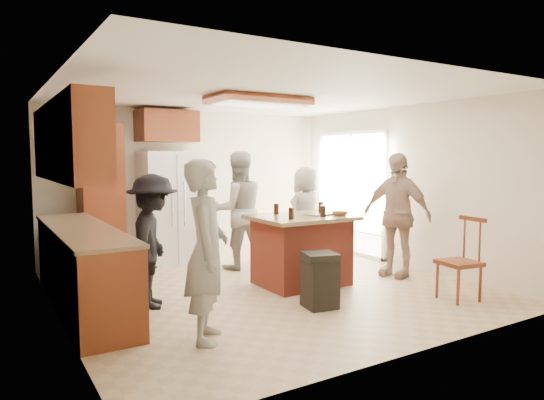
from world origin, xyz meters
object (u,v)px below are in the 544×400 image
person_side_right (396,215)px  refrigerator (170,208)px  person_front_left (207,251)px  person_behind_right (306,214)px  trash_bin (320,280)px  person_counter (153,241)px  person_behind_left (238,210)px  spindle_chair (460,262)px  kitchen_island (301,249)px

person_side_right → refrigerator: refrigerator is taller
person_front_left → person_side_right: 3.45m
person_behind_right → trash_bin: (-1.35, -2.16, -0.46)m
person_behind_right → refrigerator: refrigerator is taller
person_side_right → person_counter: (-3.44, 0.37, -0.13)m
person_side_right → person_counter: 3.46m
person_behind_right → trash_bin: 2.59m
person_behind_left → trash_bin: size_ratio=2.85×
person_front_left → spindle_chair: person_front_left is taller
refrigerator → person_side_right: bearing=-45.4°
person_front_left → trash_bin: person_front_left is taller
spindle_chair → person_behind_right: bearing=95.3°
person_counter → kitchen_island: size_ratio=1.19×
spindle_chair → kitchen_island: bearing=127.4°
person_front_left → spindle_chair: 3.15m
person_counter → person_behind_right: bearing=-45.2°
person_behind_right → person_behind_left: bearing=-10.6°
person_behind_left → kitchen_island: bearing=111.4°
person_behind_left → person_counter: (-1.72, -1.23, -0.14)m
refrigerator → spindle_chair: refrigerator is taller
trash_bin → spindle_chair: size_ratio=0.63×
spindle_chair → person_behind_left: bearing=117.4°
person_behind_right → kitchen_island: size_ratio=1.21×
person_behind_left → refrigerator: size_ratio=1.00×
person_front_left → trash_bin: 1.60m
person_front_left → person_counter: size_ratio=1.11×
person_behind_right → spindle_chair: person_behind_right is taller
person_front_left → kitchen_island: (1.90, 1.19, -0.37)m
person_behind_right → trash_bin: bearing=51.1°
person_front_left → refrigerator: size_ratio=0.94×
trash_bin → spindle_chair: (1.61, -0.63, 0.13)m
person_front_left → refrigerator: refrigerator is taller
refrigerator → person_front_left: bearing=-104.1°
person_counter → refrigerator: size_ratio=0.85×
kitchen_island → person_side_right: bearing=-12.2°
person_front_left → person_behind_left: size_ratio=0.94×
person_behind_left → person_side_right: 2.35m
person_front_left → person_counter: person_front_left is taller
person_behind_left → spindle_chair: size_ratio=1.81×
person_counter → kitchen_island: person_counter is taller
person_behind_left → person_behind_right: 1.24m
person_side_right → person_behind_left: bearing=-148.7°
person_behind_left → kitchen_island: person_behind_left is taller
person_counter → kitchen_island: (2.00, -0.06, -0.29)m
person_behind_left → trash_bin: person_behind_left is taller
person_behind_left → person_behind_right: bearing=-174.7°
kitchen_island → person_behind_right: bearing=52.0°
person_behind_left → spindle_chair: person_behind_left is taller
person_counter → refrigerator: bearing=-0.7°
refrigerator → kitchen_island: size_ratio=1.41×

